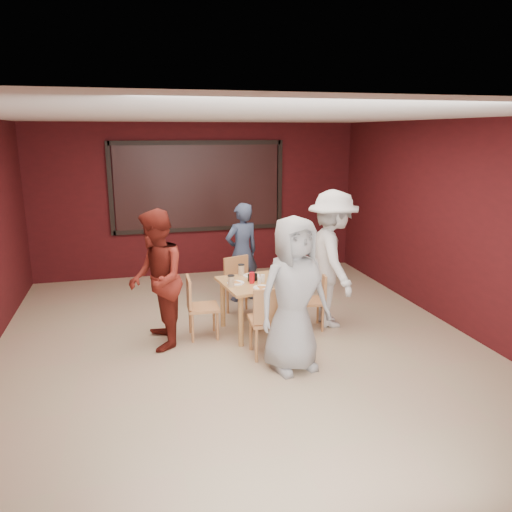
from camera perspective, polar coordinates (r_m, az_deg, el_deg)
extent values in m
plane|color=tan|center=(6.41, -1.80, -10.21)|extent=(7.00, 7.00, 0.00)
cube|color=black|center=(9.30, -6.59, 7.87)|extent=(3.00, 0.02, 1.50)
cube|color=tan|center=(6.59, 0.06, -3.12)|extent=(1.01, 1.01, 0.04)
cylinder|color=tan|center=(6.91, -3.82, -5.43)|extent=(0.07, 0.07, 0.67)
cylinder|color=tan|center=(7.15, 1.63, -4.72)|extent=(0.07, 0.07, 0.67)
cylinder|color=tan|center=(6.27, -1.73, -7.45)|extent=(0.07, 0.07, 0.67)
cylinder|color=tan|center=(6.54, 4.18, -6.56)|extent=(0.07, 0.07, 0.67)
cylinder|color=white|center=(6.33, 0.70, -3.63)|extent=(0.23, 0.23, 0.01)
cone|color=gold|center=(6.32, 0.70, -3.50)|extent=(0.21, 0.21, 0.02)
cylinder|color=beige|center=(6.26, 2.00, -3.21)|extent=(0.09, 0.09, 0.14)
cylinder|color=black|center=(6.24, 2.01, -2.55)|extent=(0.09, 0.09, 0.01)
cylinder|color=white|center=(6.85, -0.53, -2.24)|extent=(0.23, 0.23, 0.01)
cone|color=gold|center=(6.85, -0.53, -2.12)|extent=(0.21, 0.21, 0.02)
cylinder|color=beige|center=(6.89, -1.69, -1.61)|extent=(0.09, 0.09, 0.14)
cylinder|color=black|center=(6.87, -1.70, -1.00)|extent=(0.09, 0.09, 0.01)
cylinder|color=white|center=(6.53, -2.34, -3.09)|extent=(0.23, 0.23, 0.01)
cone|color=gold|center=(6.52, -2.34, -2.96)|extent=(0.21, 0.21, 0.02)
cylinder|color=beige|center=(6.38, -2.87, -2.91)|extent=(0.09, 0.09, 0.14)
cylinder|color=black|center=(6.35, -2.88, -2.25)|extent=(0.09, 0.09, 0.01)
cylinder|color=white|center=(6.66, 2.42, -2.73)|extent=(0.23, 0.23, 0.01)
cone|color=gold|center=(6.66, 2.42, -2.61)|extent=(0.21, 0.21, 0.02)
cylinder|color=beige|center=(6.78, 2.82, -1.87)|extent=(0.09, 0.09, 0.14)
cylinder|color=black|center=(6.76, 2.83, -1.25)|extent=(0.09, 0.09, 0.01)
cylinder|color=white|center=(6.57, 0.76, -2.56)|extent=(0.06, 0.06, 0.10)
cylinder|color=white|center=(6.51, 0.39, -2.78)|extent=(0.05, 0.05, 0.08)
cylinder|color=red|center=(6.51, -0.47, -2.51)|extent=(0.07, 0.07, 0.15)
cube|color=black|center=(6.60, -0.39, -2.45)|extent=(0.13, 0.09, 0.10)
cube|color=#C37A4C|center=(6.00, 1.37, -7.36)|extent=(0.45, 0.45, 0.04)
cylinder|color=#C37A4C|center=(6.28, 2.58, -8.63)|extent=(0.04, 0.04, 0.42)
cylinder|color=#C37A4C|center=(6.21, -0.59, -8.89)|extent=(0.04, 0.04, 0.42)
cylinder|color=#C37A4C|center=(5.97, 3.40, -9.89)|extent=(0.04, 0.04, 0.42)
cylinder|color=#C37A4C|center=(5.90, 0.06, -10.18)|extent=(0.04, 0.04, 0.42)
cube|color=#C37A4C|center=(5.73, 1.82, -5.75)|extent=(0.43, 0.06, 0.41)
cube|color=#C37A4C|center=(7.30, -1.49, -3.61)|extent=(0.53, 0.53, 0.04)
cylinder|color=#C37A4C|center=(7.15, -1.88, -5.84)|extent=(0.04, 0.04, 0.40)
cylinder|color=#C37A4C|center=(7.33, 0.32, -5.35)|extent=(0.04, 0.04, 0.40)
cylinder|color=#C37A4C|center=(7.42, -3.26, -5.12)|extent=(0.04, 0.04, 0.40)
cylinder|color=#C37A4C|center=(7.59, -1.11, -4.66)|extent=(0.04, 0.04, 0.40)
cube|color=#C37A4C|center=(7.38, -2.29, -1.52)|extent=(0.40, 0.17, 0.39)
cube|color=#C37A4C|center=(6.56, -6.06, -5.87)|extent=(0.41, 0.41, 0.04)
cylinder|color=#C37A4C|center=(6.51, -4.43, -8.00)|extent=(0.03, 0.03, 0.39)
cylinder|color=#C37A4C|center=(6.80, -4.84, -7.01)|extent=(0.03, 0.03, 0.39)
cylinder|color=#C37A4C|center=(6.47, -7.26, -8.20)|extent=(0.03, 0.03, 0.39)
cylinder|color=#C37A4C|center=(6.77, -7.54, -7.20)|extent=(0.03, 0.03, 0.39)
cube|color=#C37A4C|center=(6.47, -7.69, -4.09)|extent=(0.04, 0.40, 0.38)
cube|color=#C37A4C|center=(6.86, 6.15, -5.16)|extent=(0.43, 0.43, 0.04)
cylinder|color=#C37A4C|center=(7.04, 4.63, -6.36)|extent=(0.03, 0.03, 0.37)
cylinder|color=#C37A4C|center=(6.76, 5.10, -7.25)|extent=(0.03, 0.03, 0.37)
cylinder|color=#C37A4C|center=(7.10, 7.06, -6.25)|extent=(0.03, 0.03, 0.37)
cylinder|color=#C37A4C|center=(6.82, 7.63, -7.12)|extent=(0.03, 0.03, 0.37)
cube|color=#C37A4C|center=(6.83, 7.60, -3.39)|extent=(0.09, 0.38, 0.36)
imported|color=#9C9C9C|center=(5.54, 4.34, -4.41)|extent=(0.96, 0.73, 1.76)
imported|color=#333F5A|center=(7.86, -1.62, 0.42)|extent=(0.66, 0.53, 1.57)
imported|color=maroon|center=(6.23, -11.33, -2.69)|extent=(0.66, 0.85, 1.73)
imported|color=silver|center=(6.88, 8.69, -0.35)|extent=(0.80, 1.27, 1.88)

